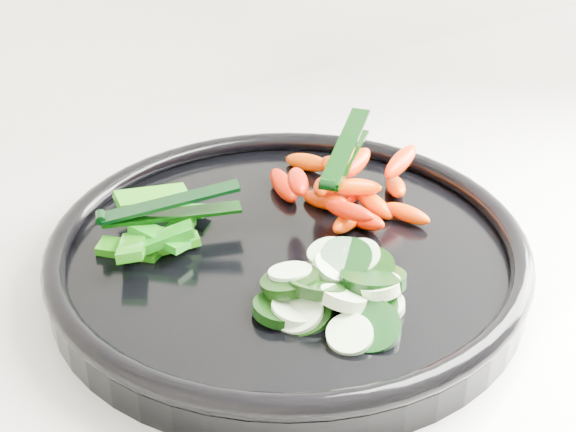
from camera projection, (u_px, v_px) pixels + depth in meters
veggie_tray at (288, 254)px, 0.63m from camera, size 0.47×0.47×0.04m
cucumber_pile at (330, 292)px, 0.56m from camera, size 0.12×0.12×0.04m
carrot_pile at (345, 187)px, 0.68m from camera, size 0.14×0.17×0.05m
pepper_pile at (156, 232)px, 0.63m from camera, size 0.10×0.10×0.04m
tong_carrot at (345, 154)px, 0.66m from camera, size 0.10×0.08×0.02m
tong_pepper at (167, 209)px, 0.63m from camera, size 0.11×0.05×0.02m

